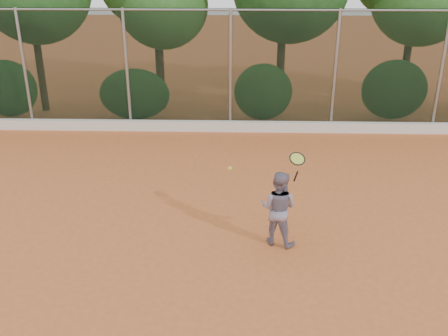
{
  "coord_description": "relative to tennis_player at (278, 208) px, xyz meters",
  "views": [
    {
      "loc": [
        0.25,
        -7.31,
        4.75
      ],
      "look_at": [
        0.0,
        1.0,
        1.25
      ],
      "focal_mm": 40.0,
      "sensor_mm": 36.0,
      "label": 1
    }
  ],
  "objects": [
    {
      "name": "ground",
      "position": [
        -0.97,
        -0.52,
        -0.69
      ],
      "size": [
        80.0,
        80.0,
        0.0
      ],
      "primitive_type": "plane",
      "color": "#C9642F",
      "rests_on": "ground"
    },
    {
      "name": "concrete_curb",
      "position": [
        -0.97,
        6.3,
        -0.54
      ],
      "size": [
        24.0,
        0.2,
        0.3
      ],
      "primitive_type": "cube",
      "color": "silver",
      "rests_on": "ground"
    },
    {
      "name": "tennis_player",
      "position": [
        0.0,
        0.0,
        0.0
      ],
      "size": [
        0.82,
        0.74,
        1.39
      ],
      "primitive_type": "imported",
      "rotation": [
        0.0,
        0.0,
        2.75
      ],
      "color": "slate",
      "rests_on": "ground"
    },
    {
      "name": "chainlink_fence",
      "position": [
        -0.97,
        6.48,
        1.16
      ],
      "size": [
        24.09,
        0.09,
        3.5
      ],
      "color": "black",
      "rests_on": "ground"
    },
    {
      "name": "tennis_racket",
      "position": [
        0.27,
        -0.04,
        0.92
      ],
      "size": [
        0.32,
        0.3,
        0.56
      ],
      "color": "black",
      "rests_on": "ground"
    },
    {
      "name": "tennis_ball_in_flight",
      "position": [
        -0.85,
        -0.28,
        0.87
      ],
      "size": [
        0.07,
        0.07,
        0.07
      ],
      "color": "#BFD730",
      "rests_on": "ground"
    }
  ]
}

